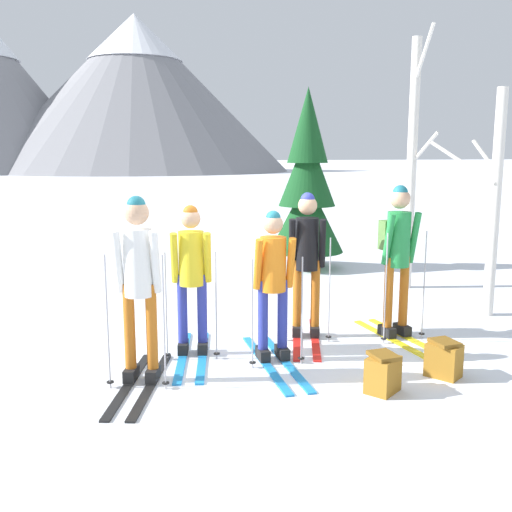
{
  "coord_description": "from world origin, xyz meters",
  "views": [
    {
      "loc": [
        -2.03,
        -5.91,
        2.23
      ],
      "look_at": [
        0.22,
        0.43,
        1.05
      ],
      "focal_mm": 40.87,
      "sensor_mm": 36.0,
      "label": 1
    }
  ],
  "objects_px": {
    "backpack_on_snow_front": "(444,359)",
    "backpack_on_snow_beside": "(383,373)",
    "skier_in_yellow": "(192,272)",
    "birch_tree_slender": "(412,163)",
    "skier_in_black": "(307,256)",
    "skier_in_orange": "(273,281)",
    "skier_in_green": "(397,251)",
    "birch_tree_tall": "(493,202)",
    "skier_in_white": "(139,277)",
    "pine_tree_near": "(307,187)"
  },
  "relations": [
    {
      "from": "skier_in_orange",
      "to": "skier_in_black",
      "type": "relative_size",
      "value": 1.02
    },
    {
      "from": "skier_in_black",
      "to": "backpack_on_snow_beside",
      "type": "xyz_separation_m",
      "value": [
        -0.02,
        -1.81,
        -0.83
      ]
    },
    {
      "from": "skier_in_black",
      "to": "birch_tree_tall",
      "type": "relative_size",
      "value": 0.57
    },
    {
      "from": "birch_tree_slender",
      "to": "skier_in_green",
      "type": "bearing_deg",
      "value": -126.93
    },
    {
      "from": "pine_tree_near",
      "to": "skier_in_yellow",
      "type": "bearing_deg",
      "value": -128.26
    },
    {
      "from": "skier_in_orange",
      "to": "skier_in_green",
      "type": "xyz_separation_m",
      "value": [
        1.72,
        0.29,
        0.19
      ]
    },
    {
      "from": "skier_in_orange",
      "to": "skier_in_green",
      "type": "bearing_deg",
      "value": 9.67
    },
    {
      "from": "skier_in_orange",
      "to": "skier_in_black",
      "type": "bearing_deg",
      "value": 43.75
    },
    {
      "from": "birch_tree_tall",
      "to": "skier_in_orange",
      "type": "bearing_deg",
      "value": -168.42
    },
    {
      "from": "skier_in_white",
      "to": "skier_in_yellow",
      "type": "bearing_deg",
      "value": 43.22
    },
    {
      "from": "backpack_on_snow_beside",
      "to": "skier_in_yellow",
      "type": "bearing_deg",
      "value": 131.01
    },
    {
      "from": "skier_in_orange",
      "to": "birch_tree_slender",
      "type": "height_order",
      "value": "birch_tree_slender"
    },
    {
      "from": "birch_tree_slender",
      "to": "backpack_on_snow_front",
      "type": "xyz_separation_m",
      "value": [
        -1.96,
        -3.56,
        -1.9
      ]
    },
    {
      "from": "skier_in_white",
      "to": "pine_tree_near",
      "type": "bearing_deg",
      "value": 50.5
    },
    {
      "from": "skier_in_yellow",
      "to": "birch_tree_slender",
      "type": "bearing_deg",
      "value": 25.89
    },
    {
      "from": "backpack_on_snow_front",
      "to": "skier_in_black",
      "type": "bearing_deg",
      "value": 114.55
    },
    {
      "from": "skier_in_yellow",
      "to": "skier_in_black",
      "type": "xyz_separation_m",
      "value": [
        1.46,
        0.15,
        0.07
      ]
    },
    {
      "from": "skier_in_orange",
      "to": "birch_tree_slender",
      "type": "distance_m",
      "value": 4.43
    },
    {
      "from": "birch_tree_tall",
      "to": "birch_tree_slender",
      "type": "distance_m",
      "value": 1.9
    },
    {
      "from": "skier_in_black",
      "to": "pine_tree_near",
      "type": "height_order",
      "value": "pine_tree_near"
    },
    {
      "from": "backpack_on_snow_beside",
      "to": "birch_tree_tall",
      "type": "bearing_deg",
      "value": 33.46
    },
    {
      "from": "birch_tree_tall",
      "to": "birch_tree_slender",
      "type": "height_order",
      "value": "birch_tree_slender"
    },
    {
      "from": "skier_in_yellow",
      "to": "skier_in_green",
      "type": "xyz_separation_m",
      "value": [
        2.49,
        -0.22,
        0.13
      ]
    },
    {
      "from": "skier_in_green",
      "to": "backpack_on_snow_front",
      "type": "distance_m",
      "value": 1.6
    },
    {
      "from": "skier_in_green",
      "to": "birch_tree_slender",
      "type": "bearing_deg",
      "value": 53.07
    },
    {
      "from": "backpack_on_snow_front",
      "to": "backpack_on_snow_beside",
      "type": "xyz_separation_m",
      "value": [
        -0.79,
        -0.13,
        0.0
      ]
    },
    {
      "from": "skier_in_yellow",
      "to": "birch_tree_tall",
      "type": "xyz_separation_m",
      "value": [
        4.26,
        0.2,
        0.64
      ]
    },
    {
      "from": "birch_tree_tall",
      "to": "pine_tree_near",
      "type": "bearing_deg",
      "value": 103.78
    },
    {
      "from": "skier_in_green",
      "to": "birch_tree_tall",
      "type": "height_order",
      "value": "birch_tree_tall"
    },
    {
      "from": "skier_in_yellow",
      "to": "skier_in_black",
      "type": "height_order",
      "value": "skier_in_black"
    },
    {
      "from": "birch_tree_tall",
      "to": "backpack_on_snow_beside",
      "type": "height_order",
      "value": "birch_tree_tall"
    },
    {
      "from": "skier_in_black",
      "to": "backpack_on_snow_front",
      "type": "bearing_deg",
      "value": -65.45
    },
    {
      "from": "skier_in_orange",
      "to": "skier_in_green",
      "type": "height_order",
      "value": "skier_in_green"
    },
    {
      "from": "skier_in_orange",
      "to": "birch_tree_tall",
      "type": "distance_m",
      "value": 3.63
    },
    {
      "from": "skier_in_green",
      "to": "birch_tree_tall",
      "type": "relative_size",
      "value": 0.6
    },
    {
      "from": "birch_tree_tall",
      "to": "backpack_on_snow_beside",
      "type": "xyz_separation_m",
      "value": [
        -2.82,
        -1.86,
        -1.4
      ]
    },
    {
      "from": "backpack_on_snow_front",
      "to": "skier_in_white",
      "type": "bearing_deg",
      "value": 162.67
    },
    {
      "from": "skier_in_white",
      "to": "birch_tree_tall",
      "type": "bearing_deg",
      "value": 9.53
    },
    {
      "from": "skier_in_white",
      "to": "skier_in_yellow",
      "type": "distance_m",
      "value": 0.92
    },
    {
      "from": "birch_tree_slender",
      "to": "backpack_on_snow_beside",
      "type": "height_order",
      "value": "birch_tree_slender"
    },
    {
      "from": "skier_in_white",
      "to": "birch_tree_tall",
      "type": "relative_size",
      "value": 0.59
    },
    {
      "from": "skier_in_yellow",
      "to": "birch_tree_slender",
      "type": "xyz_separation_m",
      "value": [
        4.19,
        2.03,
        1.14
      ]
    },
    {
      "from": "skier_in_white",
      "to": "birch_tree_tall",
      "type": "height_order",
      "value": "birch_tree_tall"
    },
    {
      "from": "skier_in_green",
      "to": "skier_in_white",
      "type": "bearing_deg",
      "value": -172.69
    },
    {
      "from": "birch_tree_slender",
      "to": "skier_in_black",
      "type": "bearing_deg",
      "value": -145.37
    },
    {
      "from": "birch_tree_tall",
      "to": "skier_in_yellow",
      "type": "bearing_deg",
      "value": -177.29
    },
    {
      "from": "skier_in_yellow",
      "to": "backpack_on_snow_beside",
      "type": "xyz_separation_m",
      "value": [
        1.44,
        -1.66,
        -0.76
      ]
    },
    {
      "from": "backpack_on_snow_beside",
      "to": "backpack_on_snow_front",
      "type": "bearing_deg",
      "value": 9.44
    },
    {
      "from": "skier_in_black",
      "to": "skier_in_white",
      "type": "bearing_deg",
      "value": -159.98
    },
    {
      "from": "pine_tree_near",
      "to": "birch_tree_tall",
      "type": "relative_size",
      "value": 1.12
    }
  ]
}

